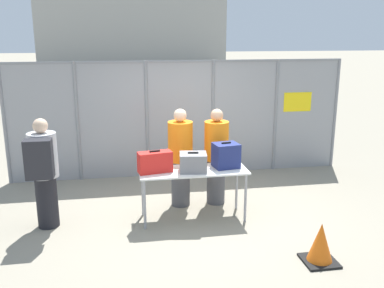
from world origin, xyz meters
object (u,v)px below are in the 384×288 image
Objects in this scene: suitcase_navy at (226,155)px; security_worker_far at (216,155)px; suitcase_grey at (193,162)px; utility_trailer at (221,126)px; suitcase_red at (155,162)px; security_worker_near at (180,156)px; inspection_table at (193,175)px; traveler_hooded at (43,170)px; traffic_cone at (320,244)px.

suitcase_navy is 0.26× the size of security_worker_far.
utility_trailer is at bearing 71.56° from suitcase_grey.
utility_trailer is (2.15, 4.69, -0.52)m from suitcase_red.
utility_trailer is at bearing -105.26° from security_worker_near.
suitcase_navy is 0.83m from security_worker_near.
security_worker_near is at bearing 101.36° from inspection_table.
utility_trailer is (1.68, 4.11, -0.42)m from security_worker_near.
suitcase_red is at bearing -176.88° from suitcase_navy.
traveler_hooded is 0.47× the size of utility_trailer.
suitcase_red is 1.01× the size of traffic_cone.
traffic_cone is at bearing 114.07° from security_worker_far.
security_worker_near is at bearing 50.80° from suitcase_red.
suitcase_navy is at bearing 116.69° from traffic_cone.
suitcase_navy is 0.25× the size of traveler_hooded.
traveler_hooded is at bearing 13.46° from security_worker_far.
suitcase_red is 1.62m from traveler_hooded.
security_worker_far is (2.69, 0.53, -0.07)m from traveler_hooded.
security_worker_far reaches higher than traffic_cone.
inspection_table reaches higher than traffic_cone.
security_worker_near is 0.61m from security_worker_far.
security_worker_near is 1.01× the size of security_worker_far.
traffic_cone is at bearing -49.55° from inspection_table.
suitcase_navy reaches higher than inspection_table.
suitcase_red is at bearing -114.66° from utility_trailer.
security_worker_far is (1.08, 0.57, -0.11)m from suitcase_red.
suitcase_navy is (0.53, 0.06, 0.27)m from inspection_table.
suitcase_grey is (0.57, -0.05, -0.02)m from suitcase_red.
suitcase_navy is at bearing -102.69° from utility_trailer.
suitcase_red is at bearing 140.70° from traffic_cone.
suitcase_grey is 0.55m from suitcase_navy.
traveler_hooded is 1.00× the size of security_worker_near.
traffic_cone is at bearing -91.95° from utility_trailer.
traveler_hooded reaches higher than utility_trailer.
suitcase_grey is at bearing -168.52° from suitcase_navy.
suitcase_red is 0.33× the size of security_worker_far.
suitcase_grey is at bearing -16.32° from traveler_hooded.
security_worker_far is (0.49, 0.57, 0.12)m from inspection_table.
suitcase_grey is 0.27× the size of security_worker_far.
traveler_hooded is (-1.62, 0.04, -0.04)m from suitcase_red.
traveler_hooded is 6.01m from utility_trailer.
traveler_hooded reaches higher than security_worker_far.
suitcase_navy is 4.77m from utility_trailer.
traffic_cone is (-0.21, -6.27, -0.19)m from utility_trailer.
security_worker_near is at bearing 124.23° from traffic_cone.
utility_trailer is at bearing 77.31° from suitcase_navy.
suitcase_grey is 2.19m from traveler_hooded.
security_worker_near is 2.68m from traffic_cone.
suitcase_red is 0.32× the size of security_worker_near.
utility_trailer is at bearing 36.87° from traveler_hooded.
utility_trailer is (1.08, 4.12, -0.41)m from security_worker_far.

